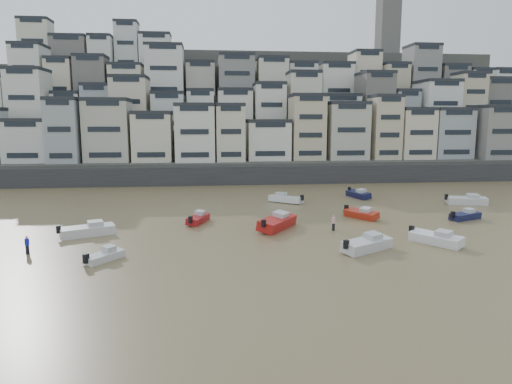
{
  "coord_description": "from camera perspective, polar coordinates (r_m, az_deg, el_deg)",
  "views": [
    {
      "loc": [
        -1.17,
        -22.26,
        12.36
      ],
      "look_at": [
        4.36,
        30.0,
        4.0
      ],
      "focal_mm": 32.0,
      "sensor_mm": 36.0,
      "label": 1
    }
  ],
  "objects": [
    {
      "name": "boat_f",
      "position": [
        55.65,
        -7.25,
        -3.17
      ],
      "size": [
        3.23,
        5.1,
        1.32
      ],
      "primitive_type": null,
      "rotation": [
        0.0,
        0.0,
        1.2
      ],
      "color": "maroon",
      "rests_on": "ground"
    },
    {
      "name": "boat_j",
      "position": [
        42.77,
        -18.43,
        -7.46
      ],
      "size": [
        3.53,
        4.05,
        1.11
      ],
      "primitive_type": null,
      "rotation": [
        0.0,
        0.0,
        0.92
      ],
      "color": "silver",
      "rests_on": "ground"
    },
    {
      "name": "boat_b",
      "position": [
        49.24,
        21.57,
        -5.22
      ],
      "size": [
        4.8,
        5.7,
        1.55
      ],
      "primitive_type": null,
      "rotation": [
        0.0,
        0.0,
        -0.95
      ],
      "color": "silver",
      "rests_on": "ground"
    },
    {
      "name": "ground",
      "position": [
        25.49,
        -2.81,
        -19.97
      ],
      "size": [
        400.0,
        400.0,
        0.0
      ],
      "primitive_type": "plane",
      "color": "olive",
      "rests_on": "ground"
    },
    {
      "name": "harbor_wall",
      "position": [
        88.61,
        1.24,
        2.16
      ],
      "size": [
        140.0,
        3.0,
        3.5
      ],
      "primitive_type": "cube",
      "color": "#38383A",
      "rests_on": "ground"
    },
    {
      "name": "boat_i",
      "position": [
        74.66,
        12.67,
        -0.15
      ],
      "size": [
        3.21,
        5.64,
        1.46
      ],
      "primitive_type": null,
      "rotation": [
        0.0,
        0.0,
        -1.28
      ],
      "color": "#12143A",
      "rests_on": "ground"
    },
    {
      "name": "boat_d",
      "position": [
        62.69,
        24.69,
        -2.55
      ],
      "size": [
        5.1,
        3.3,
        1.33
      ],
      "primitive_type": null,
      "rotation": [
        0.0,
        0.0,
        0.39
      ],
      "color": "#14183E",
      "rests_on": "ground"
    },
    {
      "name": "boat_e",
      "position": [
        59.28,
        13.01,
        -2.55
      ],
      "size": [
        4.18,
        5.09,
        1.37
      ],
      "primitive_type": null,
      "rotation": [
        0.0,
        0.0,
        -0.98
      ],
      "color": "#AA2715",
      "rests_on": "ground"
    },
    {
      "name": "boat_g",
      "position": [
        73.8,
        24.85,
        -0.79
      ],
      "size": [
        6.4,
        3.38,
        1.67
      ],
      "primitive_type": null,
      "rotation": [
        0.0,
        0.0,
        -0.24
      ],
      "color": "silver",
      "rests_on": "ground"
    },
    {
      "name": "boat_c",
      "position": [
        52.18,
        2.66,
        -3.61
      ],
      "size": [
        5.84,
        6.97,
        1.89
      ],
      "primitive_type": null,
      "rotation": [
        0.0,
        0.0,
        0.96
      ],
      "color": "#A71714",
      "rests_on": "ground"
    },
    {
      "name": "boat_k",
      "position": [
        52.24,
        -20.31,
        -4.29
      ],
      "size": [
        6.36,
        4.2,
        1.65
      ],
      "primitive_type": null,
      "rotation": [
        0.0,
        0.0,
        0.4
      ],
      "color": "silver",
      "rests_on": "ground"
    },
    {
      "name": "person_pink",
      "position": [
        52.14,
        9.67,
        -3.82
      ],
      "size": [
        0.44,
        0.44,
        1.74
      ],
      "primitive_type": null,
      "color": "#DC9B9D",
      "rests_on": "ground"
    },
    {
      "name": "boat_h",
      "position": [
        68.77,
        3.75,
        -0.68
      ],
      "size": [
        5.66,
        4.95,
        1.56
      ],
      "primitive_type": null,
      "rotation": [
        0.0,
        0.0,
        2.49
      ],
      "color": "silver",
      "rests_on": "ground"
    },
    {
      "name": "person_blue",
      "position": [
        47.52,
        -26.7,
        -5.94
      ],
      "size": [
        0.44,
        0.44,
        1.74
      ],
      "primitive_type": null,
      "color": "#171EB3",
      "rests_on": "ground"
    },
    {
      "name": "boat_a",
      "position": [
        44.83,
        13.71,
        -6.13
      ],
      "size": [
        6.28,
        4.8,
        1.66
      ],
      "primitive_type": null,
      "rotation": [
        0.0,
        0.0,
        0.53
      ],
      "color": "silver",
      "rests_on": "ground"
    },
    {
      "name": "hillside",
      "position": [
        128.1,
        1.1,
        9.33
      ],
      "size": [
        141.04,
        66.0,
        50.0
      ],
      "color": "#4C4C47",
      "rests_on": "ground"
    }
  ]
}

